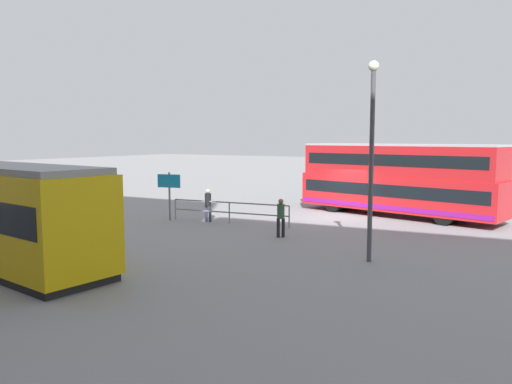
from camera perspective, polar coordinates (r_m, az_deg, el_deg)
ground_plane at (r=26.94m, az=9.34°, el=-2.84°), size 160.00×160.00×0.00m
double_decker_bus at (r=27.66m, az=16.08°, el=1.40°), size 11.29×4.96×3.91m
pedestrian_near_railing at (r=25.01m, az=-5.57°, el=-1.27°), size 0.36×0.36×1.66m
pedestrian_crossing at (r=20.97m, az=2.89°, el=-2.70°), size 0.45×0.45×1.66m
pedestrian_railing at (r=24.42m, az=-3.11°, el=-1.96°), size 6.32×0.78×1.08m
info_sign at (r=25.58m, az=-10.02°, el=0.61°), size 1.25×0.32×2.48m
street_lamp at (r=16.95m, az=13.24°, el=5.21°), size 0.36×0.36×6.74m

